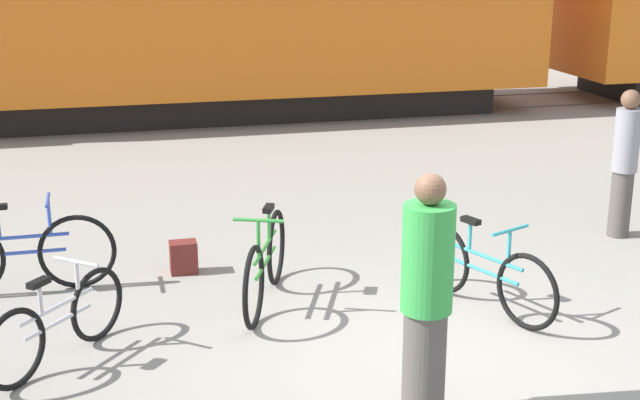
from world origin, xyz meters
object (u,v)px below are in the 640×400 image
(bicycle_teal, at_px, (483,272))
(backpack, at_px, (184,257))
(person_in_grey, at_px, (625,162))
(person_in_green, at_px, (426,300))
(bicycle_green, at_px, (266,264))
(bicycle_blue, at_px, (22,254))
(bicycle_silver, at_px, (58,323))

(bicycle_teal, xyz_separation_m, backpack, (-2.62, 1.64, -0.21))
(person_in_grey, height_order, backpack, person_in_grey)
(backpack, bearing_deg, person_in_green, -67.45)
(bicycle_teal, relative_size, bicycle_green, 0.97)
(bicycle_teal, bearing_deg, person_in_green, -125.49)
(bicycle_blue, relative_size, backpack, 5.34)
(bicycle_green, distance_m, person_in_grey, 4.51)
(bicycle_teal, height_order, bicycle_green, bicycle_green)
(bicycle_green, height_order, person_in_grey, person_in_grey)
(bicycle_blue, xyz_separation_m, person_in_grey, (6.64, 0.13, 0.48))
(bicycle_silver, relative_size, person_in_grey, 0.74)
(bicycle_green, bearing_deg, bicycle_silver, -157.14)
(bicycle_silver, height_order, bicycle_blue, bicycle_blue)
(bicycle_silver, bearing_deg, backpack, 56.52)
(bicycle_green, bearing_deg, person_in_grey, 12.60)
(bicycle_silver, xyz_separation_m, person_in_grey, (6.25, 1.77, 0.54))
(bicycle_blue, xyz_separation_m, person_in_green, (2.97, -3.20, 0.52))
(bicycle_blue, bearing_deg, bicycle_silver, -76.61)
(bicycle_green, height_order, person_in_green, person_in_green)
(bicycle_teal, height_order, backpack, bicycle_teal)
(person_in_green, bearing_deg, bicycle_teal, 8.09)
(person_in_grey, bearing_deg, backpack, -135.96)
(bicycle_teal, relative_size, person_in_green, 0.90)
(bicycle_green, relative_size, person_in_grey, 1.00)
(bicycle_silver, bearing_deg, person_in_grey, 15.79)
(person_in_green, bearing_deg, bicycle_green, 60.45)
(person_in_grey, relative_size, backpack, 5.08)
(bicycle_green, xyz_separation_m, bicycle_blue, (-2.26, 0.85, 0.00))
(bicycle_blue, relative_size, person_in_green, 0.98)
(bicycle_blue, height_order, person_in_grey, person_in_grey)
(bicycle_silver, distance_m, backpack, 2.16)
(backpack, bearing_deg, person_in_grey, -0.34)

